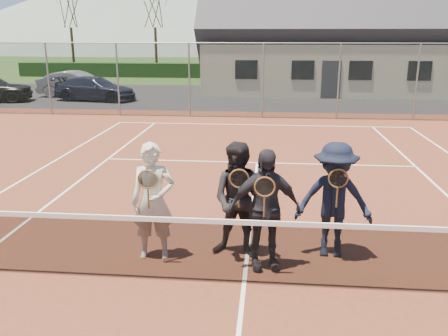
{
  "coord_description": "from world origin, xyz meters",
  "views": [
    {
      "loc": [
        0.28,
        -5.87,
        3.35
      ],
      "look_at": [
        -0.42,
        1.5,
        1.25
      ],
      "focal_mm": 38.0,
      "sensor_mm": 36.0,
      "label": 1
    }
  ],
  "objects_px": {
    "car_c": "(95,89)",
    "player_d": "(334,200)",
    "player_a": "(153,201)",
    "car_b": "(77,84)",
    "player_c": "(264,209)",
    "tennis_net": "(245,249)",
    "clubhouse": "(334,23)",
    "player_b": "(240,200)"
  },
  "relations": [
    {
      "from": "tennis_net",
      "to": "player_d",
      "type": "bearing_deg",
      "value": 38.45
    },
    {
      "from": "car_c",
      "to": "player_a",
      "type": "bearing_deg",
      "value": -148.82
    },
    {
      "from": "player_a",
      "to": "car_b",
      "type": "bearing_deg",
      "value": 115.24
    },
    {
      "from": "car_b",
      "to": "player_c",
      "type": "relative_size",
      "value": 2.33
    },
    {
      "from": "player_a",
      "to": "clubhouse",
      "type": "bearing_deg",
      "value": 76.9
    },
    {
      "from": "player_a",
      "to": "player_b",
      "type": "height_order",
      "value": "same"
    },
    {
      "from": "car_b",
      "to": "player_a",
      "type": "distance_m",
      "value": 20.69
    },
    {
      "from": "car_c",
      "to": "player_b",
      "type": "xyz_separation_m",
      "value": [
        8.58,
        -17.16,
        0.31
      ]
    },
    {
      "from": "car_c",
      "to": "player_b",
      "type": "height_order",
      "value": "player_b"
    },
    {
      "from": "player_a",
      "to": "player_c",
      "type": "relative_size",
      "value": 1.0
    },
    {
      "from": "tennis_net",
      "to": "player_a",
      "type": "relative_size",
      "value": 6.49
    },
    {
      "from": "car_c",
      "to": "player_d",
      "type": "height_order",
      "value": "player_d"
    },
    {
      "from": "car_b",
      "to": "clubhouse",
      "type": "distance_m",
      "value": 15.32
    },
    {
      "from": "car_b",
      "to": "car_c",
      "type": "height_order",
      "value": "car_b"
    },
    {
      "from": "car_c",
      "to": "tennis_net",
      "type": "xyz_separation_m",
      "value": [
        8.7,
        -18.05,
        -0.08
      ]
    },
    {
      "from": "player_a",
      "to": "player_b",
      "type": "relative_size",
      "value": 1.0
    },
    {
      "from": "player_b",
      "to": "player_c",
      "type": "relative_size",
      "value": 1.0
    },
    {
      "from": "player_d",
      "to": "car_b",
      "type": "bearing_deg",
      "value": 122.1
    },
    {
      "from": "car_c",
      "to": "player_a",
      "type": "relative_size",
      "value": 2.35
    },
    {
      "from": "player_b",
      "to": "player_d",
      "type": "relative_size",
      "value": 1.0
    },
    {
      "from": "car_b",
      "to": "clubhouse",
      "type": "bearing_deg",
      "value": -67.14
    },
    {
      "from": "car_c",
      "to": "player_d",
      "type": "bearing_deg",
      "value": -141.17
    },
    {
      "from": "player_c",
      "to": "player_d",
      "type": "height_order",
      "value": "same"
    },
    {
      "from": "car_b",
      "to": "clubhouse",
      "type": "xyz_separation_m",
      "value": [
        14.24,
        4.58,
        3.3
      ]
    },
    {
      "from": "tennis_net",
      "to": "player_c",
      "type": "relative_size",
      "value": 6.49
    },
    {
      "from": "player_c",
      "to": "player_b",
      "type": "bearing_deg",
      "value": 136.93
    },
    {
      "from": "car_b",
      "to": "player_d",
      "type": "distance_m",
      "value": 21.71
    },
    {
      "from": "player_c",
      "to": "player_d",
      "type": "relative_size",
      "value": 1.0
    },
    {
      "from": "car_b",
      "to": "player_a",
      "type": "height_order",
      "value": "player_a"
    },
    {
      "from": "clubhouse",
      "to": "tennis_net",
      "type": "bearing_deg",
      "value": -99.46
    },
    {
      "from": "car_c",
      "to": "clubhouse",
      "type": "bearing_deg",
      "value": -56.5
    },
    {
      "from": "car_b",
      "to": "player_d",
      "type": "height_order",
      "value": "player_d"
    },
    {
      "from": "player_b",
      "to": "player_a",
      "type": "bearing_deg",
      "value": -172.46
    },
    {
      "from": "player_a",
      "to": "tennis_net",
      "type": "bearing_deg",
      "value": -26.62
    },
    {
      "from": "car_c",
      "to": "player_c",
      "type": "height_order",
      "value": "player_c"
    },
    {
      "from": "clubhouse",
      "to": "player_a",
      "type": "bearing_deg",
      "value": -103.1
    },
    {
      "from": "car_c",
      "to": "player_d",
      "type": "distance_m",
      "value": 19.74
    },
    {
      "from": "car_b",
      "to": "player_b",
      "type": "relative_size",
      "value": 2.33
    },
    {
      "from": "tennis_net",
      "to": "clubhouse",
      "type": "relative_size",
      "value": 0.75
    },
    {
      "from": "player_c",
      "to": "car_c",
      "type": "bearing_deg",
      "value": 117.08
    },
    {
      "from": "car_c",
      "to": "car_b",
      "type": "bearing_deg",
      "value": 56.6
    },
    {
      "from": "player_a",
      "to": "player_c",
      "type": "distance_m",
      "value": 1.68
    }
  ]
}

